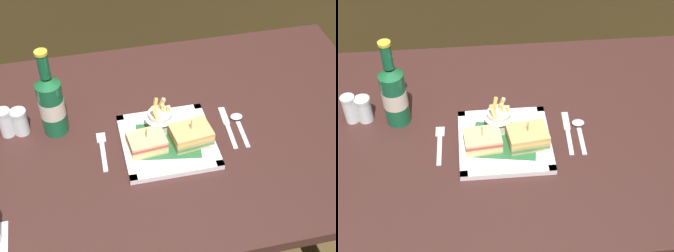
% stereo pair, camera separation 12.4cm
% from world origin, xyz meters
% --- Properties ---
extents(dining_table, '(1.26, 0.83, 0.72)m').
position_xyz_m(dining_table, '(0.00, 0.00, 0.60)').
color(dining_table, '#3B201D').
rests_on(dining_table, ground_plane).
extents(square_plate, '(0.24, 0.24, 0.02)m').
position_xyz_m(square_plate, '(-0.01, -0.05, 0.73)').
color(square_plate, white).
rests_on(square_plate, dining_table).
extents(sandwich_half_left, '(0.10, 0.08, 0.07)m').
position_xyz_m(sandwich_half_left, '(-0.07, -0.07, 0.75)').
color(sandwich_half_left, '#D5B28D').
rests_on(sandwich_half_left, square_plate).
extents(sandwich_half_right, '(0.11, 0.09, 0.08)m').
position_xyz_m(sandwich_half_right, '(0.05, -0.07, 0.75)').
color(sandwich_half_right, tan).
rests_on(sandwich_half_right, square_plate).
extents(fries_cup, '(0.08, 0.08, 0.10)m').
position_xyz_m(fries_cup, '(-0.02, -0.00, 0.77)').
color(fries_cup, silver).
rests_on(fries_cup, square_plate).
extents(beer_bottle, '(0.07, 0.07, 0.26)m').
position_xyz_m(beer_bottle, '(-0.30, 0.07, 0.82)').
color(beer_bottle, '#145A35').
rests_on(beer_bottle, dining_table).
extents(fork, '(0.02, 0.14, 0.00)m').
position_xyz_m(fork, '(-0.19, -0.03, 0.72)').
color(fork, silver).
rests_on(fork, dining_table).
extents(knife, '(0.02, 0.17, 0.00)m').
position_xyz_m(knife, '(0.16, -0.02, 0.72)').
color(knife, silver).
rests_on(knife, dining_table).
extents(spoon, '(0.03, 0.13, 0.01)m').
position_xyz_m(spoon, '(0.20, -0.01, 0.73)').
color(spoon, silver).
rests_on(spoon, dining_table).
extents(salt_shaker, '(0.04, 0.04, 0.08)m').
position_xyz_m(salt_shaker, '(-0.43, 0.08, 0.76)').
color(salt_shaker, silver).
rests_on(salt_shaker, dining_table).
extents(pepper_shaker, '(0.04, 0.04, 0.08)m').
position_xyz_m(pepper_shaker, '(-0.39, 0.08, 0.76)').
color(pepper_shaker, silver).
rests_on(pepper_shaker, dining_table).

